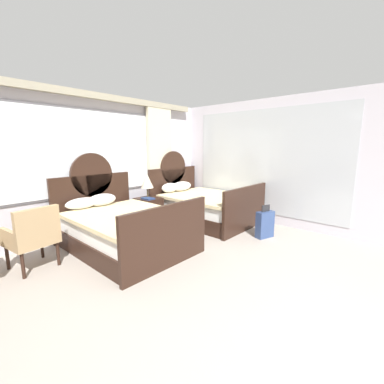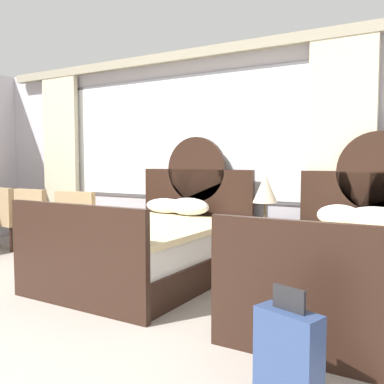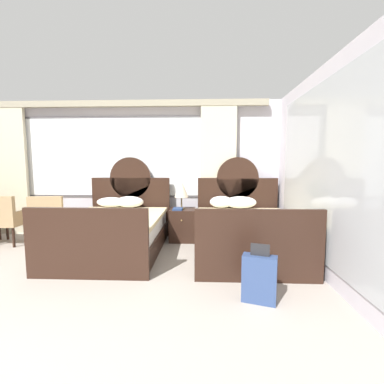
{
  "view_description": "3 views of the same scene",
  "coord_description": "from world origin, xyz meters",
  "px_view_note": "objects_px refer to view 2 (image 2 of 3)",
  "views": [
    {
      "loc": [
        -1.91,
        -0.36,
        1.7
      ],
      "look_at": [
        1.24,
        2.45,
        0.93
      ],
      "focal_mm": 23.75,
      "sensor_mm": 36.0,
      "label": 1
    },
    {
      "loc": [
        3.09,
        -0.45,
        1.28
      ],
      "look_at": [
        1.16,
        2.77,
        1.0
      ],
      "focal_mm": 39.95,
      "sensor_mm": 36.0,
      "label": 2
    },
    {
      "loc": [
        1.82,
        -1.02,
        1.45
      ],
      "look_at": [
        1.66,
        2.82,
        1.04
      ],
      "focal_mm": 24.83,
      "sensor_mm": 36.0,
      "label": 3
    }
  ],
  "objects_px": {
    "book_on_nightstand": "(256,222)",
    "bed_near_window": "(150,247)",
    "armchair_by_window_centre": "(41,217)",
    "bed_near_mirror": "(358,273)",
    "suitcase_on_floor": "(288,357)",
    "table_lamp_on_nightstand": "(265,189)",
    "armchair_by_window_right": "(12,214)",
    "armchair_by_window_left": "(83,222)",
    "nightstand_between_beds": "(266,251)"
  },
  "relations": [
    {
      "from": "bed_near_window",
      "to": "suitcase_on_floor",
      "type": "bearing_deg",
      "value": -37.35
    },
    {
      "from": "bed_near_mirror",
      "to": "armchair_by_window_right",
      "type": "xyz_separation_m",
      "value": [
        -4.81,
        0.27,
        0.14
      ]
    },
    {
      "from": "nightstand_between_beds",
      "to": "table_lamp_on_nightstand",
      "type": "distance_m",
      "value": 0.67
    },
    {
      "from": "bed_near_mirror",
      "to": "book_on_nightstand",
      "type": "xyz_separation_m",
      "value": [
        -1.14,
        0.57,
        0.27
      ]
    },
    {
      "from": "bed_near_mirror",
      "to": "armchair_by_window_right",
      "type": "relative_size",
      "value": 2.38
    },
    {
      "from": "table_lamp_on_nightstand",
      "to": "armchair_by_window_left",
      "type": "height_order",
      "value": "table_lamp_on_nightstand"
    },
    {
      "from": "bed_near_window",
      "to": "bed_near_mirror",
      "type": "bearing_deg",
      "value": 0.05
    },
    {
      "from": "book_on_nightstand",
      "to": "armchair_by_window_centre",
      "type": "height_order",
      "value": "armchair_by_window_centre"
    },
    {
      "from": "book_on_nightstand",
      "to": "armchair_by_window_centre",
      "type": "xyz_separation_m",
      "value": [
        -3.05,
        -0.3,
        -0.12
      ]
    },
    {
      "from": "bed_near_window",
      "to": "nightstand_between_beds",
      "type": "distance_m",
      "value": 1.26
    },
    {
      "from": "armchair_by_window_left",
      "to": "armchair_by_window_centre",
      "type": "height_order",
      "value": "same"
    },
    {
      "from": "table_lamp_on_nightstand",
      "to": "bed_near_window",
      "type": "bearing_deg",
      "value": -147.63
    },
    {
      "from": "suitcase_on_floor",
      "to": "book_on_nightstand",
      "type": "bearing_deg",
      "value": 116.37
    },
    {
      "from": "armchair_by_window_centre",
      "to": "bed_near_mirror",
      "type": "bearing_deg",
      "value": -3.67
    },
    {
      "from": "bed_near_window",
      "to": "armchair_by_window_left",
      "type": "relative_size",
      "value": 2.38
    },
    {
      "from": "table_lamp_on_nightstand",
      "to": "suitcase_on_floor",
      "type": "bearing_deg",
      "value": -65.93
    },
    {
      "from": "suitcase_on_floor",
      "to": "table_lamp_on_nightstand",
      "type": "bearing_deg",
      "value": 114.07
    },
    {
      "from": "armchair_by_window_left",
      "to": "armchair_by_window_right",
      "type": "height_order",
      "value": "same"
    },
    {
      "from": "nightstand_between_beds",
      "to": "book_on_nightstand",
      "type": "distance_m",
      "value": 0.34
    },
    {
      "from": "table_lamp_on_nightstand",
      "to": "armchair_by_window_right",
      "type": "relative_size",
      "value": 0.59
    },
    {
      "from": "table_lamp_on_nightstand",
      "to": "book_on_nightstand",
      "type": "xyz_separation_m",
      "value": [
        -0.06,
        -0.09,
        -0.35
      ]
    },
    {
      "from": "nightstand_between_beds",
      "to": "armchair_by_window_centre",
      "type": "height_order",
      "value": "armchair_by_window_centre"
    },
    {
      "from": "bed_near_window",
      "to": "suitcase_on_floor",
      "type": "height_order",
      "value": "bed_near_window"
    },
    {
      "from": "bed_near_mirror",
      "to": "armchair_by_window_centre",
      "type": "height_order",
      "value": "bed_near_mirror"
    },
    {
      "from": "nightstand_between_beds",
      "to": "book_on_nightstand",
      "type": "xyz_separation_m",
      "value": [
        -0.08,
        -0.09,
        0.32
      ]
    },
    {
      "from": "bed_near_window",
      "to": "nightstand_between_beds",
      "type": "xyz_separation_m",
      "value": [
        1.07,
        0.67,
        -0.05
      ]
    },
    {
      "from": "armchair_by_window_left",
      "to": "armchair_by_window_right",
      "type": "bearing_deg",
      "value": -179.98
    },
    {
      "from": "armchair_by_window_centre",
      "to": "armchair_by_window_right",
      "type": "height_order",
      "value": "same"
    },
    {
      "from": "nightstand_between_beds",
      "to": "book_on_nightstand",
      "type": "height_order",
      "value": "book_on_nightstand"
    },
    {
      "from": "armchair_by_window_left",
      "to": "suitcase_on_floor",
      "type": "height_order",
      "value": "armchair_by_window_left"
    },
    {
      "from": "armchair_by_window_left",
      "to": "bed_near_mirror",
      "type": "bearing_deg",
      "value": -4.55
    },
    {
      "from": "bed_near_window",
      "to": "suitcase_on_floor",
      "type": "relative_size",
      "value": 3.4
    },
    {
      "from": "table_lamp_on_nightstand",
      "to": "book_on_nightstand",
      "type": "distance_m",
      "value": 0.37
    },
    {
      "from": "bed_near_window",
      "to": "armchair_by_window_right",
      "type": "height_order",
      "value": "bed_near_window"
    },
    {
      "from": "armchair_by_window_centre",
      "to": "armchair_by_window_right",
      "type": "relative_size",
      "value": 1.0
    },
    {
      "from": "armchair_by_window_left",
      "to": "armchair_by_window_centre",
      "type": "relative_size",
      "value": 1.0
    },
    {
      "from": "armchair_by_window_right",
      "to": "table_lamp_on_nightstand",
      "type": "bearing_deg",
      "value": 6.01
    },
    {
      "from": "bed_near_window",
      "to": "armchair_by_window_centre",
      "type": "xyz_separation_m",
      "value": [
        -2.06,
        0.27,
        0.15
      ]
    },
    {
      "from": "book_on_nightstand",
      "to": "armchair_by_window_centre",
      "type": "distance_m",
      "value": 3.07
    },
    {
      "from": "book_on_nightstand",
      "to": "bed_near_window",
      "type": "bearing_deg",
      "value": -149.84
    },
    {
      "from": "book_on_nightstand",
      "to": "armchair_by_window_left",
      "type": "bearing_deg",
      "value": -172.34
    },
    {
      "from": "bed_near_window",
      "to": "nightstand_between_beds",
      "type": "relative_size",
      "value": 3.53
    },
    {
      "from": "nightstand_between_beds",
      "to": "armchair_by_window_centre",
      "type": "distance_m",
      "value": 3.16
    },
    {
      "from": "bed_near_window",
      "to": "table_lamp_on_nightstand",
      "type": "xyz_separation_m",
      "value": [
        1.05,
        0.66,
        0.62
      ]
    },
    {
      "from": "nightstand_between_beds",
      "to": "table_lamp_on_nightstand",
      "type": "bearing_deg",
      "value": -173.36
    },
    {
      "from": "armchair_by_window_centre",
      "to": "suitcase_on_floor",
      "type": "distance_m",
      "value": 4.5
    },
    {
      "from": "bed_near_mirror",
      "to": "armchair_by_window_left",
      "type": "bearing_deg",
      "value": 175.45
    },
    {
      "from": "table_lamp_on_nightstand",
      "to": "armchair_by_window_left",
      "type": "xyz_separation_m",
      "value": [
        -2.3,
        -0.39,
        -0.48
      ]
    },
    {
      "from": "bed_near_mirror",
      "to": "armchair_by_window_left",
      "type": "xyz_separation_m",
      "value": [
        -3.38,
        0.27,
        0.14
      ]
    },
    {
      "from": "bed_near_window",
      "to": "bed_near_mirror",
      "type": "height_order",
      "value": "same"
    }
  ]
}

